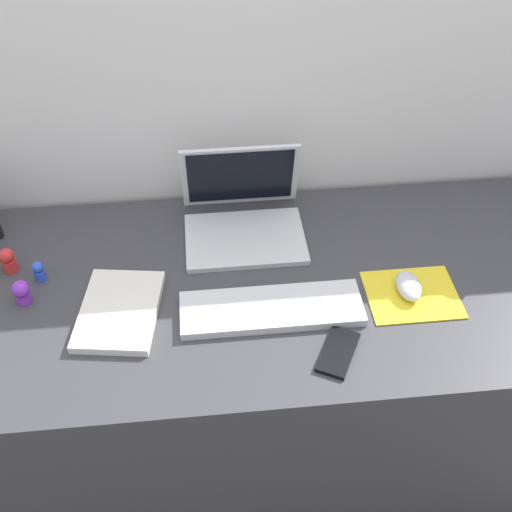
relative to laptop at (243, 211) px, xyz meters
The scene contains 12 objects.
ground_plane 0.82m from the laptop, 84.89° to the right, with size 6.00×6.00×0.00m, color #59514C.
back_wall 0.19m from the laptop, 83.89° to the left, with size 3.07×0.05×1.44m, color silver.
desk 0.47m from the laptop, 84.89° to the right, with size 1.87×0.70×0.74m, color #38383D.
laptop is the anchor object (origin of this frame).
keyboard 0.31m from the laptop, 83.04° to the right, with size 0.41×0.13×0.02m, color silver.
mousepad 0.47m from the laptop, 37.89° to the right, with size 0.21×0.17×0.00m, color yellow.
mouse 0.45m from the laptop, 37.48° to the right, with size 0.06×0.10×0.03m, color silver.
cell_phone 0.47m from the laptop, 69.56° to the right, with size 0.06×0.13×0.01m, color black.
notebook_pad 0.41m from the laptop, 137.93° to the right, with size 0.17×0.24×0.02m, color silver.
toy_figurine_blue 0.52m from the laptop, 164.01° to the right, with size 0.03×0.03×0.05m.
toy_figurine_purple 0.56m from the laptop, 157.81° to the right, with size 0.04×0.04×0.06m.
toy_figurine_red 0.58m from the laptop, 169.78° to the right, with size 0.04×0.04×0.07m.
Camera 1 is at (-0.12, -1.06, 1.81)m, focal length 45.05 mm.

